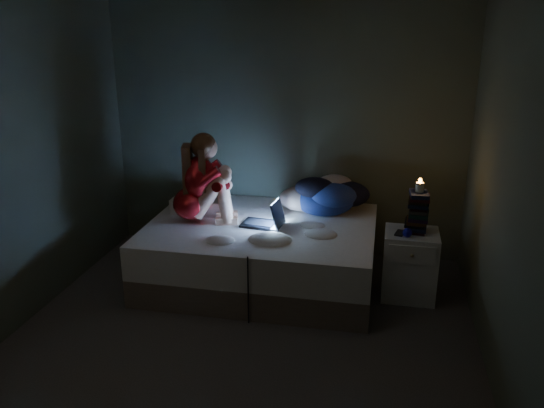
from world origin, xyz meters
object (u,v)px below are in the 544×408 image
(laptop, at_px, (262,212))
(nightstand, at_px, (410,264))
(bed, at_px, (262,252))
(candle, at_px, (419,189))
(phone, at_px, (400,233))
(woman, at_px, (190,178))

(laptop, height_order, nightstand, laptop)
(bed, xyz_separation_m, laptop, (0.01, -0.04, 0.41))
(candle, height_order, phone, candle)
(laptop, xyz_separation_m, nightstand, (1.34, -0.01, -0.39))
(phone, bearing_deg, bed, -171.47)
(woman, relative_size, nightstand, 1.38)
(laptop, xyz_separation_m, phone, (1.23, -0.07, -0.08))
(nightstand, relative_size, candle, 7.61)
(bed, height_order, phone, phone)
(bed, xyz_separation_m, phone, (1.24, -0.11, 0.33))
(laptop, relative_size, candle, 4.56)
(nightstand, bearing_deg, phone, -153.76)
(phone, bearing_deg, woman, -167.76)
(phone, bearing_deg, candle, 44.44)
(bed, bearing_deg, woman, -173.96)
(woman, relative_size, candle, 10.47)
(bed, height_order, laptop, laptop)
(bed, xyz_separation_m, nightstand, (1.35, -0.05, 0.02))
(nightstand, xyz_separation_m, candle, (0.03, 0.03, 0.69))
(candle, distance_m, phone, 0.41)
(bed, bearing_deg, laptop, -73.56)
(woman, height_order, nightstand, woman)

